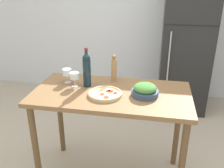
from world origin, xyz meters
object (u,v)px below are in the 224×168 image
salad_bowl (145,90)px  homemade_pizza (105,94)px  wine_glass_near (75,76)px  pepper_mill (114,68)px  wine_bottle (87,69)px  refrigerator (185,49)px  wine_glass_far (67,73)px

salad_bowl → homemade_pizza: salad_bowl is taller
wine_glass_near → pepper_mill: size_ratio=0.52×
wine_bottle → salad_bowl: 0.55m
refrigerator → homemade_pizza: (-0.81, -1.78, 0.05)m
pepper_mill → salad_bowl: bearing=-40.6°
refrigerator → wine_glass_far: size_ratio=13.28×
wine_glass_near → pepper_mill: pepper_mill is taller
wine_glass_far → pepper_mill: pepper_mill is taller
salad_bowl → wine_glass_far: bearing=168.8°
wine_glass_near → pepper_mill: 0.38m
wine_glass_near → salad_bowl: 0.65m
refrigerator → pepper_mill: size_ratio=6.91×
wine_glass_far → wine_glass_near: bearing=-37.5°
homemade_pizza → wine_glass_near: bearing=157.0°
wine_bottle → pepper_mill: 0.28m
refrigerator → wine_bottle: size_ratio=5.04×
wine_bottle → pepper_mill: bearing=37.6°
wine_bottle → wine_glass_near: bearing=-163.9°
wine_glass_far → wine_bottle: bearing=-12.1°
wine_glass_near → wine_glass_far: bearing=142.5°
refrigerator → wine_glass_far: bearing=-127.8°
wine_glass_near → pepper_mill: bearing=31.4°
refrigerator → pepper_mill: bearing=-118.7°
salad_bowl → pepper_mill: bearing=139.4°
wine_glass_far → pepper_mill: 0.44m
refrigerator → salad_bowl: bearing=-105.5°
refrigerator → wine_bottle: bearing=-122.0°
wine_glass_near → wine_bottle: bearing=16.1°
wine_glass_far → pepper_mill: bearing=16.2°
refrigerator → salad_bowl: 1.78m
pepper_mill → wine_bottle: bearing=-142.4°
pepper_mill → salad_bowl: (0.31, -0.27, -0.08)m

